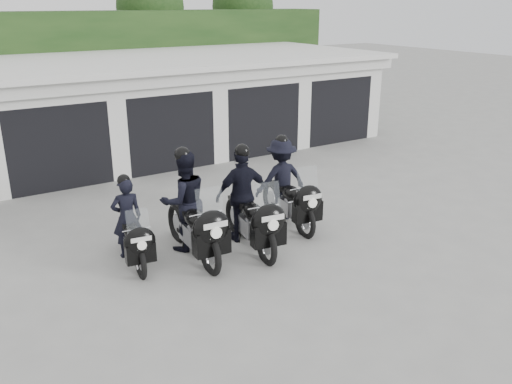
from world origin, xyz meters
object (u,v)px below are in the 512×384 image
police_bike_a (130,228)px  police_bike_b (189,209)px  police_bike_c (247,202)px  police_bike_d (285,185)px

police_bike_a → police_bike_b: bearing=-4.0°
police_bike_a → police_bike_c: bearing=-4.2°
police_bike_b → police_bike_a: bearing=172.1°
police_bike_c → police_bike_a: bearing=176.7°
police_bike_a → police_bike_c: police_bike_c is taller
police_bike_c → police_bike_d: size_ratio=1.04×
police_bike_d → police_bike_b: bearing=-166.1°
police_bike_a → police_bike_d: bearing=8.9°
police_bike_a → police_bike_d: police_bike_d is taller
police_bike_b → police_bike_c: 1.17m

